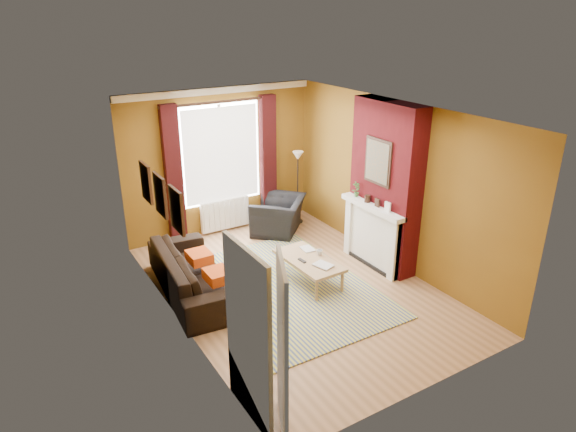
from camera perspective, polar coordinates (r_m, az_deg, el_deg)
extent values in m
plane|color=#956944|center=(8.24, 0.91, -7.99)|extent=(5.50, 5.50, 0.00)
cube|color=brown|center=(9.94, -7.54, 6.02)|extent=(3.80, 0.02, 2.80)
cube|color=brown|center=(5.72, 15.94, -7.46)|extent=(3.80, 0.02, 2.80)
cube|color=brown|center=(8.73, 11.61, 3.44)|extent=(0.02, 5.50, 2.80)
cube|color=brown|center=(6.88, -12.55, -1.86)|extent=(0.02, 5.50, 2.80)
cube|color=white|center=(7.24, 1.05, 11.51)|extent=(3.80, 5.50, 0.01)
cube|color=#4A0A0E|center=(8.62, 10.74, 3.26)|extent=(0.35, 1.40, 2.80)
cube|color=white|center=(8.81, 9.40, -2.18)|extent=(0.12, 1.30, 1.10)
cube|color=white|center=(8.57, 9.36, 0.97)|extent=(0.22, 1.40, 0.08)
cube|color=white|center=(8.42, 11.82, -3.78)|extent=(0.16, 0.14, 1.04)
cube|color=white|center=(9.21, 6.98, -1.11)|extent=(0.16, 0.14, 1.04)
cube|color=black|center=(8.87, 9.51, -2.72)|extent=(0.06, 0.80, 0.90)
cube|color=black|center=(9.04, 9.24, -5.17)|extent=(0.20, 1.00, 0.06)
cube|color=white|center=(8.30, 11.02, 1.00)|extent=(0.03, 0.12, 0.16)
cube|color=black|center=(8.47, 9.90, 1.47)|extent=(0.03, 0.10, 0.14)
cylinder|color=black|center=(8.65, 8.82, 1.91)|extent=(0.10, 0.10, 0.12)
cube|color=black|center=(8.36, 9.98, 5.96)|extent=(0.03, 0.60, 0.75)
cube|color=#985A33|center=(8.35, 9.88, 5.94)|extent=(0.01, 0.52, 0.66)
cube|color=white|center=(9.62, -7.85, 13.64)|extent=(3.80, 0.08, 0.12)
cube|color=white|center=(9.87, -7.51, 6.81)|extent=(1.60, 0.04, 1.90)
cube|color=white|center=(9.84, -7.41, 6.76)|extent=(1.50, 0.02, 1.80)
cube|color=white|center=(9.86, -7.46, 6.79)|extent=(0.06, 0.04, 1.90)
cube|color=#340B0D|center=(9.52, -12.62, 4.61)|extent=(0.30, 0.16, 2.50)
cube|color=#340B0D|center=(10.27, -2.23, 6.43)|extent=(0.30, 0.16, 2.50)
cylinder|color=black|center=(9.58, -7.59, 12.47)|extent=(2.30, 0.05, 0.05)
cube|color=white|center=(10.20, -7.01, 0.22)|extent=(1.00, 0.10, 0.60)
cube|color=white|center=(9.99, -9.21, -0.40)|extent=(0.04, 0.03, 0.56)
cube|color=white|center=(10.02, -8.63, -0.27)|extent=(0.04, 0.03, 0.56)
cube|color=white|center=(10.06, -8.06, -0.15)|extent=(0.04, 0.03, 0.56)
cube|color=white|center=(10.10, -7.49, -0.03)|extent=(0.04, 0.03, 0.56)
cube|color=white|center=(10.14, -6.92, 0.10)|extent=(0.04, 0.03, 0.56)
cube|color=white|center=(10.18, -6.36, 0.22)|extent=(0.04, 0.03, 0.56)
cube|color=white|center=(10.23, -5.81, 0.34)|extent=(0.04, 0.03, 0.56)
cube|color=white|center=(10.27, -5.25, 0.46)|extent=(0.04, 0.03, 0.56)
cube|color=white|center=(10.32, -4.71, 0.58)|extent=(0.04, 0.03, 0.56)
cube|color=black|center=(6.67, -12.27, 0.63)|extent=(0.04, 0.44, 0.58)
cube|color=#A1D031|center=(6.68, -12.07, 0.67)|extent=(0.01, 0.38, 0.52)
cube|color=black|center=(7.25, -14.01, 2.25)|extent=(0.04, 0.44, 0.58)
cube|color=green|center=(7.26, -13.82, 2.28)|extent=(0.01, 0.38, 0.52)
cube|color=black|center=(7.85, -15.49, 3.62)|extent=(0.04, 0.44, 0.58)
cube|color=#C83249|center=(7.85, -15.32, 3.65)|extent=(0.01, 0.38, 0.52)
cube|color=white|center=(5.42, -4.45, -13.38)|extent=(0.05, 0.94, 2.06)
cube|color=black|center=(5.43, -4.26, -13.32)|extent=(0.02, 0.80, 1.98)
cube|color=white|center=(5.24, -0.63, -14.74)|extent=(0.37, 0.74, 1.98)
imported|color=#427835|center=(8.84, 7.61, 2.95)|extent=(0.14, 0.10, 0.27)
cube|color=#C74410|center=(7.57, -7.82, -6.57)|extent=(0.34, 0.40, 0.16)
cube|color=#C74410|center=(8.15, -9.83, -4.49)|extent=(0.34, 0.40, 0.16)
cube|color=#32468A|center=(8.21, -0.38, -8.02)|extent=(2.48, 3.42, 0.02)
imported|color=black|center=(8.10, -10.46, -6.18)|extent=(1.13, 2.42, 0.68)
imported|color=black|center=(10.09, -1.06, 0.09)|extent=(1.40, 1.40, 0.69)
cube|color=tan|center=(8.24, 2.32, -4.95)|extent=(0.66, 1.26, 0.05)
cylinder|color=tan|center=(7.81, 3.18, -8.31)|extent=(0.05, 0.05, 0.36)
cylinder|color=tan|center=(8.08, 6.04, -7.30)|extent=(0.05, 0.05, 0.36)
cylinder|color=tan|center=(8.62, -1.20, -5.16)|extent=(0.05, 0.05, 0.36)
cylinder|color=tan|center=(8.86, 1.52, -4.36)|extent=(0.05, 0.05, 0.36)
cylinder|color=#A38246|center=(10.17, -1.90, -0.48)|extent=(0.42, 0.42, 0.43)
cylinder|color=black|center=(10.66, 1.06, -0.56)|extent=(0.27, 0.27, 0.03)
cylinder|color=black|center=(10.41, 1.08, 3.01)|extent=(0.03, 0.03, 1.38)
cone|color=#EFE0C3|center=(10.20, 1.11, 6.72)|extent=(0.27, 0.27, 0.17)
imported|color=#999999|center=(7.94, 3.44, -5.76)|extent=(0.29, 0.34, 0.03)
imported|color=#999999|center=(8.49, 1.62, -3.80)|extent=(0.21, 0.27, 0.02)
imported|color=#999999|center=(8.33, 3.51, -4.08)|extent=(0.13, 0.13, 0.09)
cube|color=#242426|center=(8.15, 1.57, -4.97)|extent=(0.06, 0.17, 0.02)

